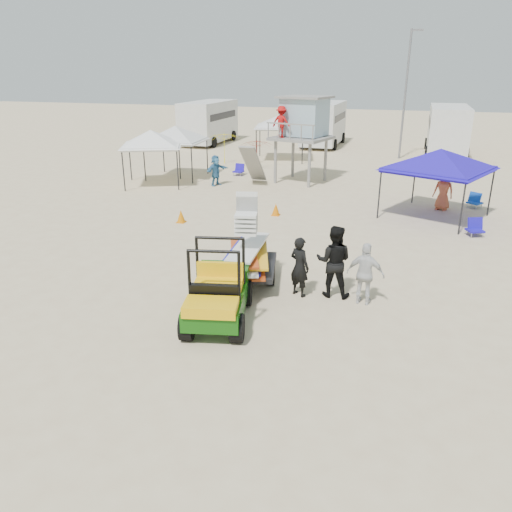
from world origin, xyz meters
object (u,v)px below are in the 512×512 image
(utility_cart, at_px, (216,287))
(man_left, at_px, (300,267))
(lifeguard_tower, at_px, (301,120))
(canopy_blue, at_px, (441,152))
(surf_trailer, at_px, (248,253))

(utility_cart, bearing_deg, man_left, 53.22)
(lifeguard_tower, height_order, canopy_blue, lifeguard_tower)
(lifeguard_tower, bearing_deg, man_left, -77.11)
(man_left, bearing_deg, lifeguard_tower, -50.01)
(man_left, height_order, lifeguard_tower, lifeguard_tower)
(utility_cart, relative_size, lifeguard_tower, 0.65)
(utility_cart, distance_m, lifeguard_tower, 16.33)
(utility_cart, xyz_separation_m, lifeguard_tower, (-1.69, 16.08, 2.28))
(lifeguard_tower, bearing_deg, surf_trailer, -82.97)
(canopy_blue, bearing_deg, surf_trailer, -120.18)
(canopy_blue, bearing_deg, utility_cart, -114.63)
(surf_trailer, bearing_deg, canopy_blue, 59.82)
(utility_cart, height_order, canopy_blue, canopy_blue)
(canopy_blue, bearing_deg, lifeguard_tower, 143.02)
(canopy_blue, bearing_deg, man_left, -111.44)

